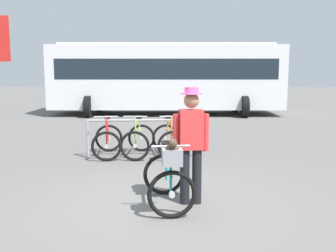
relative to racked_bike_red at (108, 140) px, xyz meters
name	(u,v)px	position (x,y,z in m)	size (l,w,h in m)	color
ground_plane	(164,203)	(1.41, -3.13, -0.37)	(80.00, 80.00, 0.00)	#605E5B
bike_rack_rail	(143,130)	(0.82, -0.12, 0.27)	(2.50, 0.23, 0.88)	#99999E
racked_bike_red	(108,140)	(0.00, 0.00, 0.00)	(0.80, 1.16, 0.97)	black
racked_bike_lime	(138,140)	(0.70, 0.05, 0.00)	(0.71, 1.13, 0.97)	black
racked_bike_orange	(169,140)	(1.40, 0.10, 0.00)	(0.84, 1.19, 0.97)	black
featured_bicycle	(169,175)	(1.48, -3.34, 0.12)	(0.81, 1.24, 1.09)	black
person_with_featured_bike	(191,141)	(1.81, -3.12, 0.58)	(0.53, 0.32, 1.72)	black
bus_distant	(167,75)	(1.08, 8.56, 1.37)	(10.06, 3.57, 3.08)	silver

